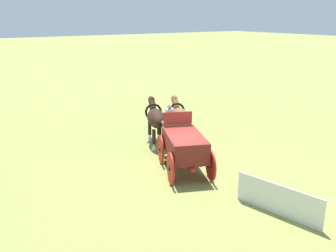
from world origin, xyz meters
name	(u,v)px	position (x,y,z in m)	size (l,w,h in m)	color
ground_plane	(184,170)	(0.00, 0.00, 0.00)	(220.00, 220.00, 0.00)	olive
show_wagon	(184,144)	(0.15, -0.06, 1.16)	(5.73, 3.19, 2.61)	maroon
draft_horse_near	(156,119)	(3.73, -0.92, 1.38)	(3.07, 1.77, 2.25)	#331E14
draft_horse_off	(180,117)	(3.22, -2.11, 1.38)	(3.02, 1.73, 2.26)	brown
sponsor_banner	(278,200)	(-4.83, -0.37, 0.55)	(3.20, 0.06, 1.10)	silver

